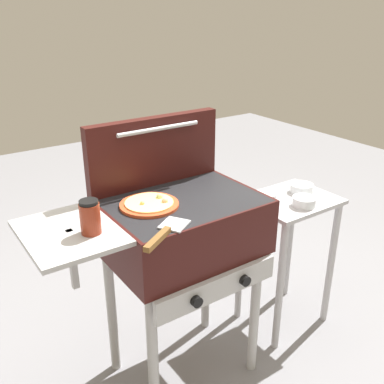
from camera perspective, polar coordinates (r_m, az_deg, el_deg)
ground_plane at (r=2.32m, az=-1.09°, el=-21.69°), size 8.00×8.00×0.00m
grill at (r=1.86m, az=-1.55°, el=-5.13°), size 0.96×0.53×0.90m
grill_lid_open at (r=1.93m, az=-4.88°, el=5.32°), size 0.63×0.08×0.30m
pizza_cheese at (r=1.75m, az=-5.52°, el=-1.55°), size 0.24×0.24×0.03m
sauce_jar at (r=1.56m, az=-13.07°, el=-3.19°), size 0.07×0.07×0.12m
spatula at (r=1.53m, az=-3.54°, el=-5.29°), size 0.25×0.19×0.02m
prep_table at (r=2.36m, az=12.30°, el=-5.46°), size 0.44×0.36×0.74m
topping_bowl_near at (r=2.19m, az=14.32°, el=-1.26°), size 0.11×0.11×0.04m
topping_bowl_far at (r=2.20m, az=9.46°, el=-0.71°), size 0.11×0.11×0.04m
topping_bowl_middle at (r=2.35m, az=14.00°, el=0.45°), size 0.12×0.12×0.04m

